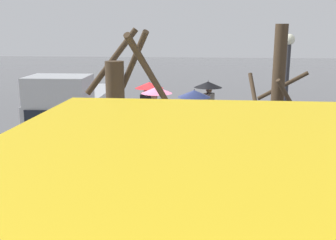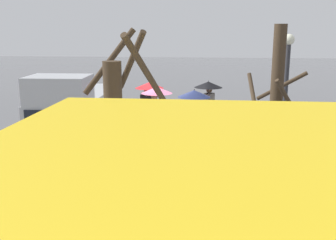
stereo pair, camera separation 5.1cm
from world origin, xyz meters
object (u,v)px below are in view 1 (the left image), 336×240
object	(u,v)px
pedestrian_far_side	(156,102)
street_lamp	(286,92)
bare_tree_far	(119,180)
cargo_van_parked_right	(76,111)
bare_tree_near	(275,128)
hand_dolly_boxes	(152,131)
pedestrian_black_side	(194,107)
pedestrian_pink_side	(148,96)
shopping_cart_vendor	(177,130)
pedestrian_white_side	(208,95)

from	to	relation	value
pedestrian_far_side	street_lamp	world-z (taller)	street_lamp
pedestrian_far_side	bare_tree_far	world-z (taller)	bare_tree_far
cargo_van_parked_right	bare_tree_near	world-z (taller)	bare_tree_near
bare_tree_near	hand_dolly_boxes	bearing A→B (deg)	-60.26
pedestrian_far_side	pedestrian_black_side	bearing A→B (deg)	153.82
pedestrian_pink_side	pedestrian_black_side	world-z (taller)	same
shopping_cart_vendor	pedestrian_pink_side	size ratio (longest dim) A/B	0.49
pedestrian_far_side	cargo_van_parked_right	bearing A→B (deg)	-5.42
pedestrian_pink_side	bare_tree_near	distance (m)	7.24
pedestrian_white_side	pedestrian_far_side	xyz separation A→B (m)	(1.77, 1.58, 0.00)
shopping_cart_vendor	pedestrian_far_side	xyz separation A→B (m)	(0.70, 0.34, 1.02)
hand_dolly_boxes	bare_tree_near	xyz separation A→B (m)	(-3.19, 5.58, 1.61)
cargo_van_parked_right	pedestrian_white_side	distance (m)	4.83
cargo_van_parked_right	pedestrian_white_side	xyz separation A→B (m)	(-4.63, -1.31, 0.41)
pedestrian_white_side	street_lamp	bearing A→B (deg)	115.74
pedestrian_black_side	bare_tree_far	distance (m)	7.22
cargo_van_parked_right	pedestrian_pink_side	distance (m)	2.63
hand_dolly_boxes	pedestrian_white_side	distance (m)	2.53
hand_dolly_boxes	pedestrian_white_side	xyz separation A→B (m)	(-1.95, -1.19, 1.10)
cargo_van_parked_right	street_lamp	world-z (taller)	street_lamp
pedestrian_white_side	pedestrian_far_side	distance (m)	2.37
shopping_cart_vendor	pedestrian_white_side	world-z (taller)	pedestrian_white_side
cargo_van_parked_right	bare_tree_near	bearing A→B (deg)	137.10
pedestrian_black_side	street_lamp	size ratio (longest dim) A/B	0.56
shopping_cart_vendor	bare_tree_near	xyz separation A→B (m)	(-2.31, 5.53, 1.52)
pedestrian_far_side	pedestrian_white_side	bearing A→B (deg)	-138.21
pedestrian_pink_side	bare_tree_near	bearing A→B (deg)	118.41
pedestrian_black_side	bare_tree_near	distance (m)	4.88
pedestrian_black_side	bare_tree_near	bearing A→B (deg)	110.55
pedestrian_pink_side	street_lamp	xyz separation A→B (m)	(-4.15, 3.64, 0.79)
bare_tree_near	shopping_cart_vendor	bearing A→B (deg)	-67.31
pedestrian_pink_side	bare_tree_far	world-z (taller)	bare_tree_far
bare_tree_near	bare_tree_far	size ratio (longest dim) A/B	1.02
shopping_cart_vendor	bare_tree_far	size ratio (longest dim) A/B	0.26
cargo_van_parked_right	pedestrian_far_side	distance (m)	2.90
bare_tree_far	street_lamp	xyz separation A→B (m)	(-3.23, -5.33, 0.41)
bare_tree_near	pedestrian_white_side	bearing A→B (deg)	-79.62
cargo_van_parked_right	street_lamp	size ratio (longest dim) A/B	1.40
hand_dolly_boxes	bare_tree_near	bearing A→B (deg)	119.74
shopping_cart_vendor	hand_dolly_boxes	size ratio (longest dim) A/B	0.79
shopping_cart_vendor	bare_tree_far	xyz separation A→B (m)	(0.21, 8.15, 1.39)
pedestrian_far_side	street_lamp	distance (m)	4.54
pedestrian_black_side	shopping_cart_vendor	bearing A→B (deg)	-58.31
pedestrian_black_side	hand_dolly_boxes	bearing A→B (deg)	-34.95
pedestrian_far_side	street_lamp	xyz separation A→B (m)	(-3.72, 2.47, 0.79)
pedestrian_pink_side	pedestrian_white_side	size ratio (longest dim) A/B	1.00
hand_dolly_boxes	pedestrian_black_side	distance (m)	2.11
street_lamp	pedestrian_black_side	bearing A→B (deg)	-37.16
bare_tree_far	bare_tree_near	bearing A→B (deg)	-133.83
bare_tree_far	hand_dolly_boxes	bearing A→B (deg)	-85.33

